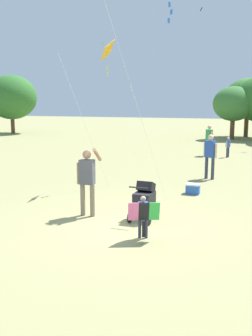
{
  "coord_description": "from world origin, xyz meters",
  "views": [
    {
      "loc": [
        3.02,
        -8.63,
        3.07
      ],
      "look_at": [
        -0.25,
        0.82,
        1.3
      ],
      "focal_mm": 40.53,
      "sensor_mm": 36.0,
      "label": 1
    }
  ],
  "objects": [
    {
      "name": "ground_plane",
      "position": [
        0.0,
        0.0,
        0.0
      ],
      "size": [
        120.0,
        120.0,
        0.0
      ],
      "primitive_type": "plane",
      "color": "#938E5B"
    },
    {
      "name": "person_red_shirt",
      "position": [
        1.57,
        12.76,
        0.68
      ],
      "size": [
        0.24,
        0.34,
        1.15
      ],
      "color": "#33384C",
      "rests_on": "ground"
    },
    {
      "name": "person_adult_flyer",
      "position": [
        -1.19,
        0.39,
        1.08
      ],
      "size": [
        0.58,
        0.57,
        1.87
      ],
      "color": "#7F705B",
      "rests_on": "ground"
    },
    {
      "name": "person_kid_running",
      "position": [
        0.49,
        13.07,
        1.02
      ],
      "size": [
        0.42,
        0.45,
        1.73
      ],
      "color": "#4C4C51",
      "rests_on": "ground"
    },
    {
      "name": "person_back_turned",
      "position": [
        1.32,
        6.46,
        1.05
      ],
      "size": [
        0.54,
        0.35,
        1.78
      ],
      "color": "#33384C",
      "rests_on": "ground"
    },
    {
      "name": "cooler_box",
      "position": [
        1.1,
        3.78,
        0.18
      ],
      "size": [
        0.45,
        0.33,
        0.35
      ],
      "color": "#2D5BB7",
      "rests_on": "ground"
    },
    {
      "name": "child_with_butterfly_kite",
      "position": [
        0.72,
        -0.79,
        0.6
      ],
      "size": [
        0.71,
        0.47,
        0.98
      ],
      "color": "#33384C",
      "rests_on": "ground"
    },
    {
      "name": "stroller",
      "position": [
        0.35,
        0.58,
        0.61
      ],
      "size": [
        0.57,
        1.09,
        1.03
      ],
      "color": "black",
      "rests_on": "ground"
    },
    {
      "name": "kite_orange_delta",
      "position": [
        -1.98,
        3.78,
        4.59
      ],
      "size": [
        1.48,
        1.6,
        5.15
      ],
      "color": "#F4A319",
      "rests_on": "ground"
    }
  ]
}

